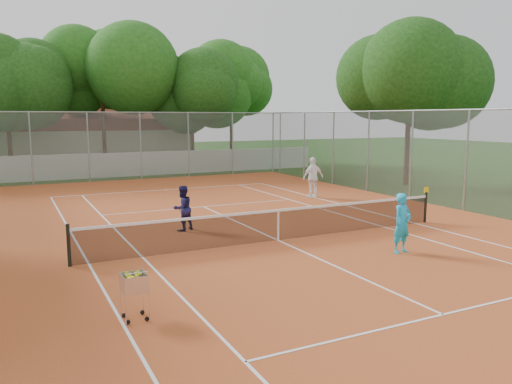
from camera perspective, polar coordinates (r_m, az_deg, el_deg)
name	(u,v)px	position (r m, az deg, el deg)	size (l,w,h in m)	color
ground	(278,241)	(15.13, 2.54, -5.63)	(120.00, 120.00, 0.00)	#16390F
court_pad	(278,241)	(15.13, 2.54, -5.59)	(18.00, 34.00, 0.02)	#B75123
court_lines	(278,240)	(15.13, 2.54, -5.55)	(10.98, 23.78, 0.01)	white
tennis_net	(278,225)	(15.01, 2.56, -3.74)	(11.88, 0.10, 0.98)	black
perimeter_fence	(279,175)	(14.77, 2.59, 1.91)	(18.00, 34.00, 4.00)	slate
boundary_wall	(134,164)	(32.75, -13.79, 3.11)	(26.00, 0.30, 1.50)	white
clubhouse	(79,137)	(42.17, -19.56, 5.99)	(16.40, 9.00, 4.40)	beige
tropical_trees	(121,98)	(35.57, -15.12, 10.33)	(29.00, 19.00, 10.00)	#12390E
player_near	(402,223)	(14.19, 16.36, -3.44)	(0.60, 0.39, 1.64)	#1AACE3
player_far_left	(182,208)	(16.45, -8.40, -1.84)	(0.72, 0.56, 1.49)	#181848
player_far_right	(313,177)	(23.17, 6.55, 1.67)	(1.10, 0.46, 1.87)	white
ball_hopper	(134,295)	(9.53, -13.72, -11.35)	(0.46, 0.46, 0.95)	silver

